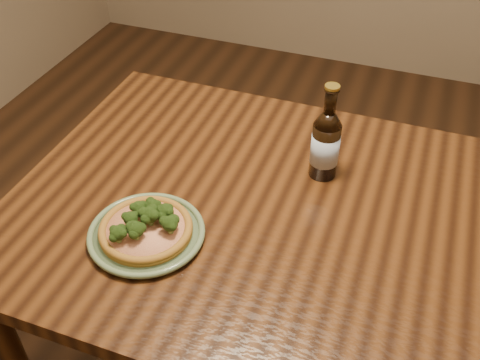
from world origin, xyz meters
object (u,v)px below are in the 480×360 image
(plate, at_px, (147,234))
(table, at_px, (354,259))
(pizza, at_px, (146,227))
(beer_bottle, at_px, (326,143))

(plate, bearing_deg, table, 22.62)
(table, distance_m, pizza, 0.48)
(table, distance_m, plate, 0.47)
(table, height_order, pizza, pizza)
(table, height_order, beer_bottle, beer_bottle)
(table, relative_size, plate, 6.35)
(pizza, bearing_deg, beer_bottle, 48.34)
(table, bearing_deg, pizza, -157.40)
(pizza, bearing_deg, plate, -138.87)
(pizza, relative_size, beer_bottle, 0.81)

